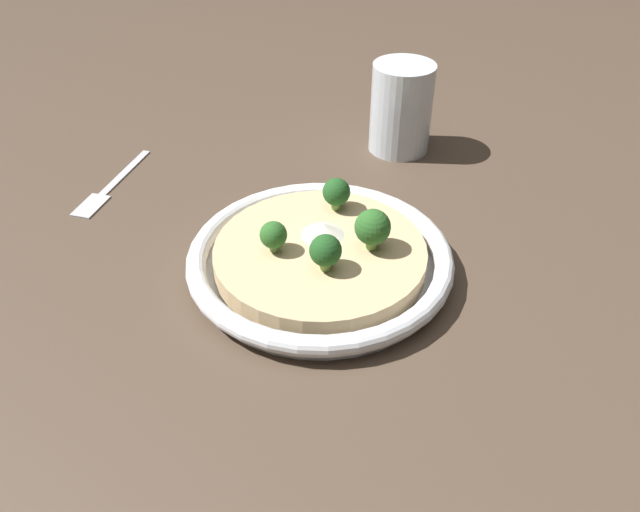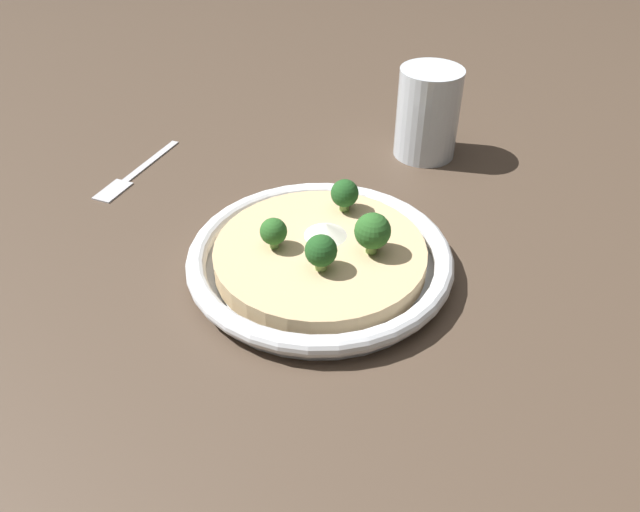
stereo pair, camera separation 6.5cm
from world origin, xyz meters
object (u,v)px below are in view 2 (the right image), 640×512
(risotto_bowl, at_px, (320,258))
(fork_utensil, at_px, (132,175))
(broccoli_right, at_px, (373,232))
(broccoli_front_left, at_px, (274,232))
(broccoli_front_right, at_px, (321,251))
(broccoli_back_right, at_px, (345,194))
(drinking_glass, at_px, (428,113))

(risotto_bowl, distance_m, fork_utensil, 0.31)
(broccoli_right, xyz_separation_m, broccoli_front_left, (-0.10, -0.02, -0.01))
(risotto_bowl, height_order, broccoli_front_right, broccoli_front_right)
(risotto_bowl, bearing_deg, broccoli_back_right, 84.34)
(broccoli_front_right, relative_size, broccoli_front_left, 1.14)
(broccoli_back_right, bearing_deg, drinking_glass, 73.72)
(fork_utensil, bearing_deg, drinking_glass, 121.80)
(broccoli_front_right, distance_m, fork_utensil, 0.34)
(broccoli_back_right, distance_m, fork_utensil, 0.30)
(broccoli_back_right, distance_m, drinking_glass, 0.22)
(broccoli_front_left, bearing_deg, broccoli_front_right, -21.02)
(broccoli_back_right, bearing_deg, fork_utensil, 171.06)
(broccoli_front_left, distance_m, drinking_glass, 0.32)
(broccoli_front_right, distance_m, broccoli_front_left, 0.06)
(risotto_bowl, xyz_separation_m, broccoli_back_right, (0.01, 0.07, 0.04))
(broccoli_front_left, xyz_separation_m, drinking_glass, (0.11, 0.30, 0.01))
(broccoli_back_right, xyz_separation_m, drinking_glass, (0.06, 0.21, 0.01))
(broccoli_front_right, bearing_deg, drinking_glass, 79.55)
(broccoli_front_right, xyz_separation_m, broccoli_back_right, (-0.00, 0.11, -0.00))
(broccoli_right, height_order, fork_utensil, broccoli_right)
(drinking_glass, bearing_deg, fork_utensil, -155.30)
(broccoli_front_left, bearing_deg, drinking_glass, 68.93)
(broccoli_right, xyz_separation_m, broccoli_back_right, (-0.04, 0.07, -0.00))
(broccoli_back_right, bearing_deg, risotto_bowl, -95.66)
(broccoli_front_left, height_order, drinking_glass, drinking_glass)
(broccoli_front_right, relative_size, broccoli_back_right, 1.03)
(fork_utensil, bearing_deg, broccoli_front_right, 69.77)
(risotto_bowl, relative_size, broccoli_front_right, 7.23)
(broccoli_right, height_order, broccoli_back_right, broccoli_right)
(broccoli_right, bearing_deg, broccoli_front_right, -136.27)
(broccoli_right, relative_size, broccoli_front_left, 1.32)
(broccoli_right, height_order, broccoli_front_right, broccoli_right)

